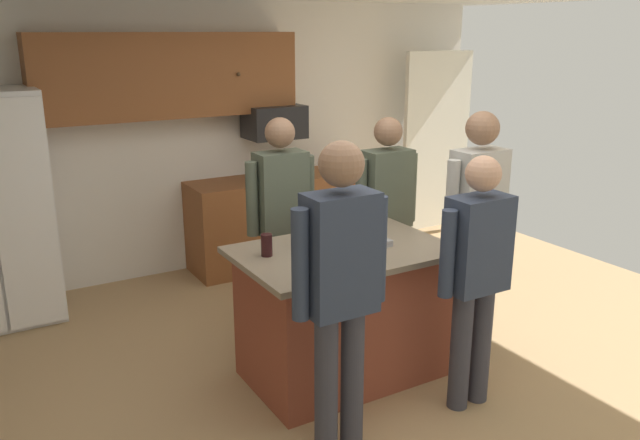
{
  "coord_description": "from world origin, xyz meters",
  "views": [
    {
      "loc": [
        -2.23,
        -3.21,
        2.31
      ],
      "look_at": [
        -0.06,
        0.49,
        1.05
      ],
      "focal_mm": 36.16,
      "sensor_mm": 36.0,
      "label": 1
    }
  ],
  "objects_px": {
    "person_guest_by_door": "(476,216)",
    "glass_stout_tall": "(301,235)",
    "person_elder_center": "(340,281)",
    "glass_short_whisky": "(267,245)",
    "glass_pilsner": "(355,223)",
    "mug_blue_stoneware": "(309,255)",
    "kitchen_island": "(342,312)",
    "microwave_over_range": "(274,122)",
    "person_host_foreground": "(476,268)",
    "person_guest_left": "(281,212)",
    "person_guest_right": "(386,207)",
    "serving_tray": "(353,243)"
  },
  "relations": [
    {
      "from": "person_host_foreground",
      "to": "glass_short_whisky",
      "type": "xyz_separation_m",
      "value": [
        -1.0,
        0.85,
        0.07
      ]
    },
    {
      "from": "person_guest_right",
      "to": "mug_blue_stoneware",
      "type": "distance_m",
      "value": 1.27
    },
    {
      "from": "microwave_over_range",
      "to": "person_guest_by_door",
      "type": "bearing_deg",
      "value": -81.32
    },
    {
      "from": "person_guest_by_door",
      "to": "glass_pilsner",
      "type": "bearing_deg",
      "value": -18.93
    },
    {
      "from": "microwave_over_range",
      "to": "person_guest_left",
      "type": "relative_size",
      "value": 0.33
    },
    {
      "from": "microwave_over_range",
      "to": "person_guest_right",
      "type": "bearing_deg",
      "value": -86.63
    },
    {
      "from": "kitchen_island",
      "to": "person_guest_left",
      "type": "bearing_deg",
      "value": 92.76
    },
    {
      "from": "kitchen_island",
      "to": "mug_blue_stoneware",
      "type": "xyz_separation_m",
      "value": [
        -0.32,
        -0.11,
        0.51
      ]
    },
    {
      "from": "person_guest_by_door",
      "to": "glass_stout_tall",
      "type": "height_order",
      "value": "person_guest_by_door"
    },
    {
      "from": "microwave_over_range",
      "to": "person_guest_right",
      "type": "relative_size",
      "value": 0.33
    },
    {
      "from": "glass_pilsner",
      "to": "serving_tray",
      "type": "xyz_separation_m",
      "value": [
        -0.16,
        -0.22,
        -0.06
      ]
    },
    {
      "from": "person_elder_center",
      "to": "glass_pilsner",
      "type": "distance_m",
      "value": 1.22
    },
    {
      "from": "person_elder_center",
      "to": "glass_short_whisky",
      "type": "relative_size",
      "value": 12.39
    },
    {
      "from": "microwave_over_range",
      "to": "kitchen_island",
      "type": "xyz_separation_m",
      "value": [
        -0.66,
        -2.31,
        -0.98
      ]
    },
    {
      "from": "kitchen_island",
      "to": "person_elder_center",
      "type": "height_order",
      "value": "person_elder_center"
    },
    {
      "from": "person_guest_by_door",
      "to": "glass_stout_tall",
      "type": "xyz_separation_m",
      "value": [
        -1.24,
        0.34,
        -0.04
      ]
    },
    {
      "from": "serving_tray",
      "to": "kitchen_island",
      "type": "bearing_deg",
      "value": -166.72
    },
    {
      "from": "kitchen_island",
      "to": "glass_stout_tall",
      "type": "distance_m",
      "value": 0.6
    },
    {
      "from": "person_elder_center",
      "to": "glass_short_whisky",
      "type": "xyz_separation_m",
      "value": [
        -0.01,
        0.86,
        -0.05
      ]
    },
    {
      "from": "microwave_over_range",
      "to": "person_guest_by_door",
      "type": "xyz_separation_m",
      "value": [
        0.38,
        -2.46,
        -0.41
      ]
    },
    {
      "from": "person_elder_center",
      "to": "microwave_over_range",
      "type": "bearing_deg",
      "value": 12.88
    },
    {
      "from": "person_guest_left",
      "to": "glass_stout_tall",
      "type": "bearing_deg",
      "value": -17.98
    },
    {
      "from": "person_guest_right",
      "to": "person_guest_left",
      "type": "height_order",
      "value": "person_guest_left"
    },
    {
      "from": "person_host_foreground",
      "to": "glass_pilsner",
      "type": "distance_m",
      "value": 1.0
    },
    {
      "from": "glass_stout_tall",
      "to": "glass_pilsner",
      "type": "relative_size",
      "value": 0.98
    },
    {
      "from": "kitchen_island",
      "to": "mug_blue_stoneware",
      "type": "relative_size",
      "value": 11.03
    },
    {
      "from": "microwave_over_range",
      "to": "kitchen_island",
      "type": "bearing_deg",
      "value": -105.86
    },
    {
      "from": "person_guest_left",
      "to": "microwave_over_range",
      "type": "bearing_deg",
      "value": 152.29
    },
    {
      "from": "microwave_over_range",
      "to": "person_guest_left",
      "type": "distance_m",
      "value": 1.71
    },
    {
      "from": "person_elder_center",
      "to": "kitchen_island",
      "type": "bearing_deg",
      "value": 0.0
    },
    {
      "from": "person_host_foreground",
      "to": "glass_stout_tall",
      "type": "height_order",
      "value": "person_host_foreground"
    },
    {
      "from": "mug_blue_stoneware",
      "to": "kitchen_island",
      "type": "bearing_deg",
      "value": 19.55
    },
    {
      "from": "kitchen_island",
      "to": "serving_tray",
      "type": "relative_size",
      "value": 3.18
    },
    {
      "from": "person_host_foreground",
      "to": "serving_tray",
      "type": "xyz_separation_m",
      "value": [
        -0.41,
        0.74,
        0.02
      ]
    },
    {
      "from": "microwave_over_range",
      "to": "mug_blue_stoneware",
      "type": "distance_m",
      "value": 2.66
    },
    {
      "from": "kitchen_island",
      "to": "person_host_foreground",
      "type": "distance_m",
      "value": 0.99
    },
    {
      "from": "kitchen_island",
      "to": "glass_stout_tall",
      "type": "height_order",
      "value": "glass_stout_tall"
    },
    {
      "from": "glass_short_whisky",
      "to": "microwave_over_range",
      "type": "bearing_deg",
      "value": 62.17
    },
    {
      "from": "glass_short_whisky",
      "to": "person_guest_by_door",
      "type": "bearing_deg",
      "value": -10.57
    },
    {
      "from": "glass_stout_tall",
      "to": "mug_blue_stoneware",
      "type": "distance_m",
      "value": 0.32
    },
    {
      "from": "mug_blue_stoneware",
      "to": "glass_pilsner",
      "type": "bearing_deg",
      "value": 31.95
    },
    {
      "from": "person_host_foreground",
      "to": "serving_tray",
      "type": "relative_size",
      "value": 3.68
    },
    {
      "from": "person_host_foreground",
      "to": "person_guest_by_door",
      "type": "height_order",
      "value": "person_guest_by_door"
    },
    {
      "from": "person_host_foreground",
      "to": "glass_stout_tall",
      "type": "distance_m",
      "value": 1.15
    },
    {
      "from": "glass_short_whisky",
      "to": "glass_stout_tall",
      "type": "bearing_deg",
      "value": 10.35
    },
    {
      "from": "glass_pilsner",
      "to": "person_elder_center",
      "type": "bearing_deg",
      "value": -127.12
    },
    {
      "from": "mug_blue_stoneware",
      "to": "glass_short_whisky",
      "type": "xyz_separation_m",
      "value": [
        -0.17,
        0.25,
        0.02
      ]
    },
    {
      "from": "person_guest_right",
      "to": "microwave_over_range",
      "type": "bearing_deg",
      "value": -123.25
    },
    {
      "from": "glass_stout_tall",
      "to": "glass_pilsner",
      "type": "height_order",
      "value": "glass_pilsner"
    },
    {
      "from": "kitchen_island",
      "to": "person_guest_by_door",
      "type": "bearing_deg",
      "value": -8.29
    }
  ]
}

